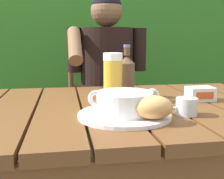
# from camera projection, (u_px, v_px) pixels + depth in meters

# --- Properties ---
(dining_table) EXTENTS (1.44, 0.85, 0.72)m
(dining_table) POSITION_uv_depth(u_px,v_px,m) (103.00, 127.00, 1.06)
(dining_table) COLOR brown
(dining_table) RESTS_ON ground_plane
(hedge_backdrop) EXTENTS (3.70, 0.75, 2.37)m
(hedge_backdrop) POSITION_uv_depth(u_px,v_px,m) (76.00, 42.00, 2.64)
(hedge_backdrop) COLOR #2B651E
(hedge_backdrop) RESTS_ON ground_plane
(chair_near_diner) EXTENTS (0.46, 0.42, 0.95)m
(chair_near_diner) POSITION_uv_depth(u_px,v_px,m) (104.00, 112.00, 1.94)
(chair_near_diner) COLOR brown
(chair_near_diner) RESTS_ON ground_plane
(person_eating) EXTENTS (0.48, 0.47, 1.24)m
(person_eating) POSITION_uv_depth(u_px,v_px,m) (107.00, 79.00, 1.71)
(person_eating) COLOR black
(person_eating) RESTS_ON ground_plane
(serving_plate) EXTENTS (0.29, 0.29, 0.01)m
(serving_plate) POSITION_uv_depth(u_px,v_px,m) (124.00, 115.00, 0.88)
(serving_plate) COLOR white
(serving_plate) RESTS_ON dining_table
(soup_bowl) EXTENTS (0.23, 0.18, 0.08)m
(soup_bowl) POSITION_uv_depth(u_px,v_px,m) (124.00, 102.00, 0.87)
(soup_bowl) COLOR white
(soup_bowl) RESTS_ON serving_plate
(bread_roll) EXTENTS (0.13, 0.10, 0.07)m
(bread_roll) POSITION_uv_depth(u_px,v_px,m) (153.00, 107.00, 0.81)
(bread_roll) COLOR tan
(bread_roll) RESTS_ON serving_plate
(beer_glass) EXTENTS (0.07, 0.07, 0.19)m
(beer_glass) POSITION_uv_depth(u_px,v_px,m) (113.00, 77.00, 1.10)
(beer_glass) COLOR gold
(beer_glass) RESTS_ON dining_table
(beer_bottle) EXTENTS (0.07, 0.07, 0.22)m
(beer_bottle) POSITION_uv_depth(u_px,v_px,m) (127.00, 75.00, 1.18)
(beer_bottle) COLOR brown
(beer_bottle) RESTS_ON dining_table
(water_glass_small) EXTENTS (0.07, 0.07, 0.06)m
(water_glass_small) POSITION_uv_depth(u_px,v_px,m) (187.00, 107.00, 0.90)
(water_glass_small) COLOR silver
(water_glass_small) RESTS_ON dining_table
(butter_tub) EXTENTS (0.10, 0.08, 0.05)m
(butter_tub) POSITION_uv_depth(u_px,v_px,m) (200.00, 94.00, 1.11)
(butter_tub) COLOR white
(butter_tub) RESTS_ON dining_table
(table_knife) EXTENTS (0.15, 0.03, 0.01)m
(table_knife) POSITION_uv_depth(u_px,v_px,m) (166.00, 108.00, 0.98)
(table_knife) COLOR silver
(table_knife) RESTS_ON dining_table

